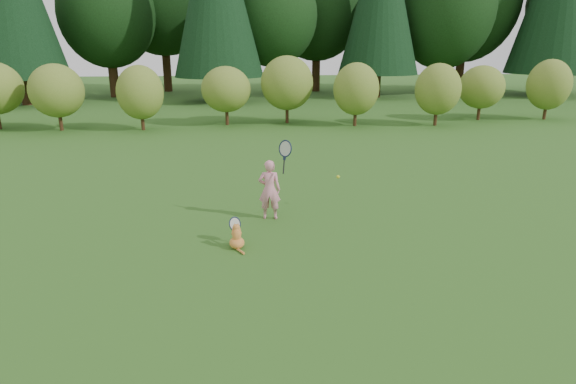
{
  "coord_description": "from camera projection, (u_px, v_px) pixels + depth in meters",
  "views": [
    {
      "loc": [
        -0.66,
        -7.51,
        3.23
      ],
      "look_at": [
        0.2,
        0.8,
        0.7
      ],
      "focal_mm": 30.0,
      "sensor_mm": 36.0,
      "label": 1
    }
  ],
  "objects": [
    {
      "name": "ground",
      "position": [
        281.0,
        245.0,
        8.15
      ],
      "size": [
        100.0,
        100.0,
        0.0
      ],
      "primitive_type": "plane",
      "color": "#275116",
      "rests_on": "ground"
    },
    {
      "name": "cat",
      "position": [
        237.0,
        235.0,
        8.01
      ],
      "size": [
        0.31,
        0.6,
        0.58
      ],
      "rotation": [
        0.0,
        0.0,
        0.03
      ],
      "color": "#C55425",
      "rests_on": "ground"
    },
    {
      "name": "tennis_ball",
      "position": [
        338.0,
        177.0,
        9.78
      ],
      "size": [
        0.07,
        0.07,
        0.07
      ],
      "color": "#C5E01A",
      "rests_on": "ground"
    },
    {
      "name": "child",
      "position": [
        270.0,
        188.0,
        9.26
      ],
      "size": [
        0.68,
        0.45,
        1.76
      ],
      "rotation": [
        0.0,
        0.0,
        3.0
      ],
      "color": "pink",
      "rests_on": "ground"
    },
    {
      "name": "shrub_row",
      "position": [
        253.0,
        92.0,
        20.12
      ],
      "size": [
        28.0,
        3.0,
        2.8
      ],
      "primitive_type": null,
      "color": "olive",
      "rests_on": "ground"
    }
  ]
}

